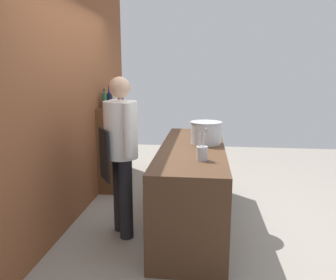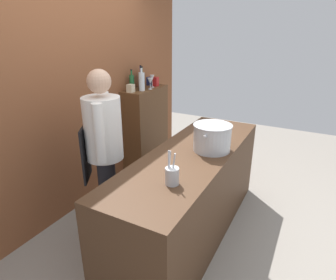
% 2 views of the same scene
% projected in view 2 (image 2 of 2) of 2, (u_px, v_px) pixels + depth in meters
% --- Properties ---
extents(ground_plane, '(8.00, 8.00, 0.00)m').
position_uv_depth(ground_plane, '(189.00, 231.00, 2.99)').
color(ground_plane, gray).
extents(brick_back_panel, '(4.40, 0.10, 3.00)m').
position_uv_depth(brick_back_panel, '(73.00, 76.00, 3.06)').
color(brick_back_panel, brown).
rests_on(brick_back_panel, ground_plane).
extents(prep_counter, '(2.25, 0.70, 0.90)m').
position_uv_depth(prep_counter, '(190.00, 194.00, 2.82)').
color(prep_counter, '#472D1C').
rests_on(prep_counter, ground_plane).
extents(bar_cabinet, '(0.76, 0.32, 1.21)m').
position_uv_depth(bar_cabinet, '(146.00, 129.00, 4.18)').
color(bar_cabinet, brown).
rests_on(bar_cabinet, ground_plane).
extents(chef, '(0.46, 0.41, 1.66)m').
position_uv_depth(chef, '(104.00, 146.00, 2.64)').
color(chef, black).
rests_on(chef, ground_plane).
extents(stockpot_large, '(0.42, 0.36, 0.25)m').
position_uv_depth(stockpot_large, '(212.00, 138.00, 2.67)').
color(stockpot_large, '#B7BABF').
rests_on(stockpot_large, prep_counter).
extents(utensil_crock, '(0.10, 0.10, 0.26)m').
position_uv_depth(utensil_crock, '(172.00, 175.00, 2.09)').
color(utensil_crock, '#B7BABF').
rests_on(utensil_crock, prep_counter).
extents(butter_jar, '(0.09, 0.09, 0.06)m').
position_uv_depth(butter_jar, '(219.00, 131.00, 3.14)').
color(butter_jar, yellow).
rests_on(butter_jar, prep_counter).
extents(wine_bottle_olive, '(0.07, 0.07, 0.30)m').
position_uv_depth(wine_bottle_olive, '(142.00, 80.00, 3.86)').
color(wine_bottle_olive, '#475123').
rests_on(wine_bottle_olive, bar_cabinet).
extents(wine_bottle_green, '(0.07, 0.07, 0.27)m').
position_uv_depth(wine_bottle_green, '(132.00, 82.00, 3.80)').
color(wine_bottle_green, '#1E592D').
rests_on(wine_bottle_green, bar_cabinet).
extents(wine_bottle_cobalt, '(0.07, 0.07, 0.30)m').
position_uv_depth(wine_bottle_cobalt, '(141.00, 79.00, 3.98)').
color(wine_bottle_cobalt, navy).
rests_on(wine_bottle_cobalt, bar_cabinet).
extents(wine_bottle_clear, '(0.08, 0.08, 0.31)m').
position_uv_depth(wine_bottle_clear, '(142.00, 81.00, 3.76)').
color(wine_bottle_clear, silver).
rests_on(wine_bottle_clear, bar_cabinet).
extents(wine_glass_wide, '(0.08, 0.08, 0.15)m').
position_uv_depth(wine_glass_wide, '(150.00, 81.00, 3.86)').
color(wine_glass_wide, silver).
rests_on(wine_glass_wide, bar_cabinet).
extents(wine_glass_tall, '(0.06, 0.06, 0.17)m').
position_uv_depth(wine_glass_tall, '(152.00, 79.00, 3.98)').
color(wine_glass_tall, silver).
rests_on(wine_glass_tall, bar_cabinet).
extents(spice_tin_red, '(0.07, 0.07, 0.13)m').
position_uv_depth(spice_tin_red, '(156.00, 82.00, 4.09)').
color(spice_tin_red, red).
rests_on(spice_tin_red, bar_cabinet).
extents(spice_tin_navy, '(0.08, 0.08, 0.12)m').
position_uv_depth(spice_tin_navy, '(150.00, 81.00, 4.16)').
color(spice_tin_navy, navy).
rests_on(spice_tin_navy, bar_cabinet).
extents(spice_tin_cream, '(0.08, 0.08, 0.10)m').
position_uv_depth(spice_tin_cream, '(131.00, 88.00, 3.69)').
color(spice_tin_cream, beige).
rests_on(spice_tin_cream, bar_cabinet).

